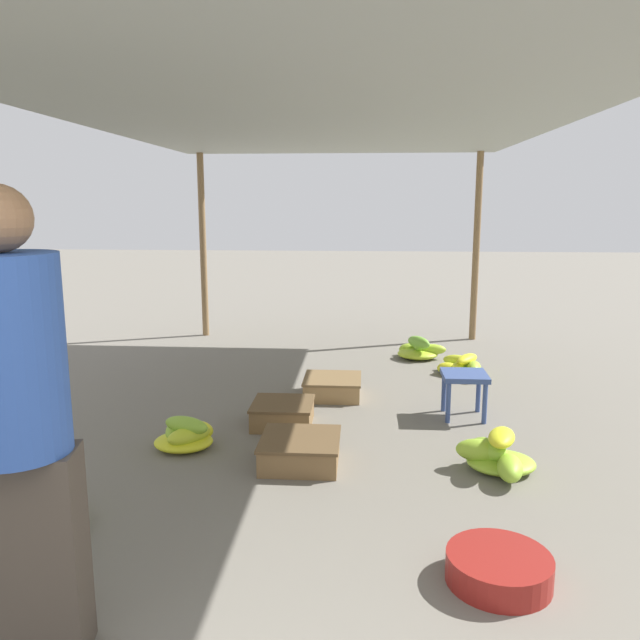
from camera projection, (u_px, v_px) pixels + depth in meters
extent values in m
cylinder|color=olive|center=(203.00, 246.00, 7.65)|extent=(0.08, 0.08, 2.23)
cylinder|color=olive|center=(476.00, 248.00, 7.42)|extent=(0.08, 0.08, 2.23)
cube|color=#9EA399|center=(321.00, 117.00, 4.47)|extent=(3.71, 6.21, 0.04)
cube|color=#4C4238|center=(29.00, 556.00, 2.24)|extent=(0.41, 0.27, 0.79)
cylinder|color=#3359B2|center=(10.00, 356.00, 2.10)|extent=(0.42, 0.42, 0.69)
cube|color=#384C84|center=(465.00, 376.00, 4.80)|extent=(0.34, 0.34, 0.04)
cylinder|color=#384C84|center=(448.00, 403.00, 4.70)|extent=(0.04, 0.04, 0.31)
cylinder|color=#384C84|center=(485.00, 404.00, 4.69)|extent=(0.04, 0.04, 0.31)
cylinder|color=#384C84|center=(444.00, 392.00, 4.97)|extent=(0.04, 0.04, 0.31)
cylinder|color=#384C84|center=(478.00, 393.00, 4.95)|extent=(0.04, 0.04, 0.31)
cylinder|color=maroon|center=(499.00, 568.00, 2.74)|extent=(0.46, 0.46, 0.13)
ellipsoid|color=#AFCA2D|center=(34.00, 514.00, 3.13)|extent=(0.30, 0.25, 0.11)
ellipsoid|color=#ADCA2D|center=(29.00, 539.00, 2.98)|extent=(0.13, 0.27, 0.13)
ellipsoid|color=#9FC430|center=(34.00, 496.00, 3.21)|extent=(0.35, 0.28, 0.10)
ellipsoid|color=#AAC82E|center=(59.00, 504.00, 3.27)|extent=(0.27, 0.24, 0.12)
ellipsoid|color=#BDD02A|center=(25.00, 519.00, 3.09)|extent=(0.24, 0.23, 0.09)
ellipsoid|color=#A3C62F|center=(30.00, 523.00, 3.15)|extent=(0.52, 0.46, 0.10)
ellipsoid|color=yellow|center=(197.00, 431.00, 4.31)|extent=(0.23, 0.14, 0.14)
ellipsoid|color=#8BBC33|center=(186.00, 425.00, 4.19)|extent=(0.35, 0.22, 0.12)
ellipsoid|color=#BED02A|center=(189.00, 435.00, 4.17)|extent=(0.33, 0.34, 0.11)
ellipsoid|color=#92BF32|center=(176.00, 429.00, 4.31)|extent=(0.15, 0.31, 0.11)
ellipsoid|color=#A3C52F|center=(189.00, 437.00, 4.23)|extent=(0.23, 0.23, 0.11)
ellipsoid|color=yellow|center=(184.00, 442.00, 4.23)|extent=(0.40, 0.35, 0.10)
ellipsoid|color=#90BE32|center=(510.00, 468.00, 3.70)|extent=(0.20, 0.33, 0.13)
ellipsoid|color=#8CBC33|center=(489.00, 449.00, 3.89)|extent=(0.28, 0.30, 0.13)
ellipsoid|color=#96C031|center=(479.00, 450.00, 3.88)|extent=(0.30, 0.19, 0.14)
ellipsoid|color=yellow|center=(502.00, 437.00, 3.82)|extent=(0.24, 0.34, 0.09)
ellipsoid|color=#93BF32|center=(501.00, 462.00, 3.89)|extent=(0.42, 0.37, 0.10)
ellipsoid|color=#9EC430|center=(409.00, 349.00, 6.80)|extent=(0.23, 0.15, 0.13)
ellipsoid|color=#73B237|center=(419.00, 342.00, 6.61)|extent=(0.28, 0.32, 0.13)
ellipsoid|color=#7DB636|center=(419.00, 344.00, 6.66)|extent=(0.13, 0.23, 0.15)
ellipsoid|color=#A3C52F|center=(432.00, 349.00, 6.64)|extent=(0.31, 0.15, 0.11)
ellipsoid|color=#ADCA2D|center=(418.00, 354.00, 6.67)|extent=(0.43, 0.37, 0.10)
ellipsoid|color=yellow|center=(460.00, 366.00, 6.04)|extent=(0.27, 0.32, 0.10)
ellipsoid|color=#98C131|center=(474.00, 369.00, 5.97)|extent=(0.20, 0.34, 0.15)
ellipsoid|color=yellow|center=(448.00, 369.00, 6.03)|extent=(0.25, 0.21, 0.12)
ellipsoid|color=yellow|center=(465.00, 375.00, 5.87)|extent=(0.23, 0.35, 0.10)
ellipsoid|color=yellow|center=(467.00, 359.00, 6.05)|extent=(0.30, 0.35, 0.10)
ellipsoid|color=#99C231|center=(469.00, 367.00, 6.07)|extent=(0.22, 0.24, 0.13)
ellipsoid|color=#C3D229|center=(459.00, 361.00, 6.14)|extent=(0.35, 0.26, 0.12)
ellipsoid|color=#78B437|center=(460.00, 369.00, 6.05)|extent=(0.42, 0.37, 0.10)
cube|color=brown|center=(300.00, 452.00, 3.98)|extent=(0.48, 0.48, 0.16)
cube|color=brown|center=(300.00, 439.00, 3.96)|extent=(0.50, 0.50, 0.02)
cube|color=#9E7A4C|center=(332.00, 388.00, 5.37)|extent=(0.47, 0.47, 0.15)
cube|color=brown|center=(332.00, 379.00, 5.35)|extent=(0.49, 0.49, 0.02)
cube|color=brown|center=(283.00, 415.00, 4.68)|extent=(0.44, 0.44, 0.15)
cube|color=brown|center=(283.00, 404.00, 4.66)|extent=(0.45, 0.45, 0.02)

